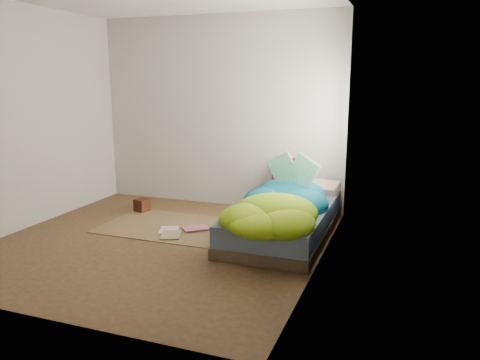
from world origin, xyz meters
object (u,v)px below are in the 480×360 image
(bed, at_px, (284,221))
(floor_book_a, at_px, (160,231))
(floor_book_b, at_px, (193,226))
(wooden_box, at_px, (142,205))
(pillow_magenta, at_px, (289,174))
(open_book, at_px, (293,161))

(bed, distance_m, floor_book_a, 1.45)
(bed, relative_size, floor_book_b, 6.81)
(floor_book_b, bearing_deg, wooden_box, -156.23)
(pillow_magenta, xyz_separation_m, floor_book_a, (-1.23, -1.22, -0.53))
(floor_book_b, bearing_deg, floor_book_a, -88.00)
(wooden_box, bearing_deg, pillow_magenta, 15.63)
(bed, bearing_deg, floor_book_b, -173.63)
(floor_book_a, xyz_separation_m, floor_book_b, (0.29, 0.29, 0.00))
(floor_book_a, distance_m, floor_book_b, 0.41)
(bed, bearing_deg, floor_book_a, -163.40)
(wooden_box, bearing_deg, floor_book_a, -46.25)
(pillow_magenta, bearing_deg, bed, -66.98)
(floor_book_a, bearing_deg, pillow_magenta, 24.17)
(pillow_magenta, bearing_deg, floor_book_a, -123.02)
(pillow_magenta, bearing_deg, wooden_box, -152.19)
(wooden_box, xyz_separation_m, floor_book_a, (0.66, -0.69, -0.07))
(wooden_box, bearing_deg, open_book, -3.48)
(floor_book_a, bearing_deg, floor_book_b, 24.68)
(bed, height_order, floor_book_a, bed)
(pillow_magenta, bearing_deg, floor_book_b, -123.18)
(open_book, bearing_deg, floor_book_b, -159.07)
(bed, bearing_deg, wooden_box, 172.24)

